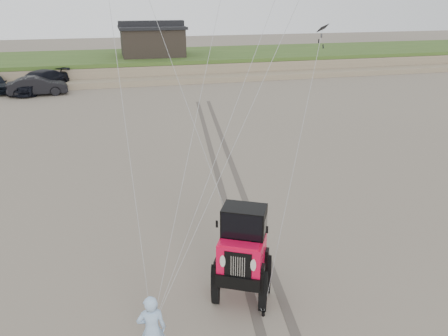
# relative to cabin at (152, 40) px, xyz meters

# --- Properties ---
(ground) EXTENTS (160.00, 160.00, 0.00)m
(ground) POSITION_rel_cabin_xyz_m (-2.00, -37.00, -3.24)
(ground) COLOR #6B6054
(ground) RESTS_ON ground
(dune_ridge) EXTENTS (160.00, 14.25, 1.73)m
(dune_ridge) POSITION_rel_cabin_xyz_m (-2.00, 0.50, -2.42)
(dune_ridge) COLOR #7A6B54
(dune_ridge) RESTS_ON ground
(cabin) EXTENTS (6.40, 5.40, 3.35)m
(cabin) POSITION_rel_cabin_xyz_m (0.00, 0.00, 0.00)
(cabin) COLOR black
(cabin) RESTS_ON dune_ridge
(truck_b) EXTENTS (4.58, 1.94, 1.47)m
(truck_b) POSITION_rel_cabin_xyz_m (-10.02, -8.69, -2.50)
(truck_b) COLOR black
(truck_b) RESTS_ON ground
(truck_c) EXTENTS (5.12, 6.04, 1.66)m
(truck_c) POSITION_rel_cabin_xyz_m (-10.10, -7.24, -2.41)
(truck_c) COLOR black
(truck_c) RESTS_ON ground
(jeep) EXTENTS (4.64, 5.93, 2.04)m
(jeep) POSITION_rel_cabin_xyz_m (-1.73, -36.67, -2.22)
(jeep) COLOR red
(jeep) RESTS_ON ground
(man) EXTENTS (0.64, 0.44, 1.67)m
(man) POSITION_rel_cabin_xyz_m (-4.15, -38.19, -2.40)
(man) COLOR #97AEEA
(man) RESTS_ON ground
(stake_main) EXTENTS (0.08, 0.08, 0.12)m
(stake_main) POSITION_rel_cabin_xyz_m (-4.09, -37.22, -3.18)
(stake_main) COLOR black
(stake_main) RESTS_ON ground
(stake_aux) EXTENTS (0.08, 0.08, 0.12)m
(stake_aux) POSITION_rel_cabin_xyz_m (-1.41, -37.44, -3.18)
(stake_aux) COLOR black
(stake_aux) RESTS_ON ground
(tire_tracks) EXTENTS (5.22, 29.74, 0.01)m
(tire_tracks) POSITION_rel_cabin_xyz_m (0.00, -29.00, -3.23)
(tire_tracks) COLOR #4C443D
(tire_tracks) RESTS_ON ground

